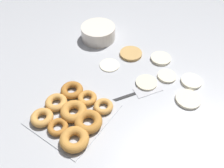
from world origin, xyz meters
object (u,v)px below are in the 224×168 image
object	(u,v)px
pancake_3	(161,58)
pancake_5	(110,65)
batter_bowl	(98,33)
pancake_4	(191,81)
pancake_0	(131,54)
pancake_2	(146,83)
pancake_1	(188,99)
pancake_6	(167,76)
donut_tray	(73,114)
spatula	(142,91)

from	to	relation	value
pancake_3	pancake_5	bearing A→B (deg)	-135.70
batter_bowl	pancake_5	bearing A→B (deg)	-39.85
pancake_4	pancake_0	bearing A→B (deg)	178.43
pancake_3	pancake_2	bearing A→B (deg)	-83.46
pancake_2	batter_bowl	world-z (taller)	batter_bowl
pancake_0	pancake_3	xyz separation A→B (m)	(0.14, 0.05, -0.00)
pancake_1	pancake_3	distance (m)	0.27
pancake_3	pancake_6	world-z (taller)	pancake_3
pancake_2	pancake_4	xyz separation A→B (m)	(0.16, 0.12, 0.00)
pancake_1	pancake_3	xyz separation A→B (m)	(-0.21, 0.17, 0.00)
pancake_1	pancake_0	bearing A→B (deg)	161.74
pancake_0	donut_tray	world-z (taller)	donut_tray
donut_tray	pancake_5	bearing A→B (deg)	99.47
batter_bowl	pancake_1	bearing A→B (deg)	-13.29
pancake_4	batter_bowl	size ratio (longest dim) A/B	0.52
donut_tray	pancake_4	bearing A→B (deg)	54.92
pancake_3	pancake_4	bearing A→B (deg)	-18.37
pancake_0	pancake_3	size ratio (longest dim) A/B	1.12
pancake_5	pancake_2	bearing A→B (deg)	-1.23
donut_tray	spatula	distance (m)	0.31
pancake_1	pancake_4	distance (m)	0.11
pancake_4	pancake_6	bearing A→B (deg)	-162.76
pancake_2	pancake_3	size ratio (longest dim) A/B	0.96
pancake_4	spatula	size ratio (longest dim) A/B	0.38
batter_bowl	pancake_2	bearing A→B (deg)	-21.59
donut_tray	pancake_2	bearing A→B (deg)	64.97
pancake_3	donut_tray	world-z (taller)	donut_tray
pancake_2	batter_bowl	size ratio (longest dim) A/B	0.53
pancake_1	pancake_2	world-z (taller)	pancake_1
batter_bowl	spatula	world-z (taller)	batter_bowl
pancake_1	pancake_2	distance (m)	0.19
pancake_0	donut_tray	size ratio (longest dim) A/B	0.37
pancake_5	spatula	world-z (taller)	pancake_5
pancake_3	spatula	distance (m)	0.24
pancake_5	batter_bowl	bearing A→B (deg)	140.15
pancake_1	pancake_6	world-z (taller)	pancake_1
pancake_0	pancake_1	world-z (taller)	pancake_0
pancake_2	pancake_4	size ratio (longest dim) A/B	1.01
donut_tray	batter_bowl	distance (m)	0.53
pancake_1	pancake_6	xyz separation A→B (m)	(-0.13, 0.07, -0.00)
pancake_2	spatula	distance (m)	0.05
pancake_5	pancake_6	xyz separation A→B (m)	(0.26, 0.09, 0.00)
donut_tray	pancake_6	bearing A→B (deg)	63.31
pancake_4	batter_bowl	bearing A→B (deg)	177.12
spatula	pancake_1	bearing A→B (deg)	-37.13
pancake_4	pancake_5	xyz separation A→B (m)	(-0.37, -0.12, -0.00)
batter_bowl	spatula	bearing A→B (deg)	-27.72
pancake_1	donut_tray	xyz separation A→B (m)	(-0.34, -0.34, 0.01)
pancake_6	spatula	distance (m)	0.15
pancake_1	pancake_4	xyz separation A→B (m)	(-0.03, 0.11, 0.00)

